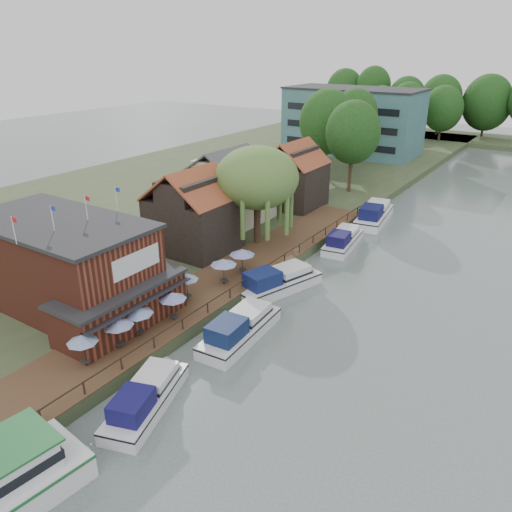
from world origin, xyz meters
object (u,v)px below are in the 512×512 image
Objects in this scene: cruiser_0 at (146,394)px; swan at (84,452)px; pub at (78,269)px; umbrella_5 at (224,271)px; willow at (257,196)px; umbrella_3 at (173,306)px; umbrella_1 at (119,333)px; cottage_a at (193,210)px; cottage_b at (228,185)px; cruiser_4 at (374,212)px; cruiser_3 at (343,238)px; umbrella_4 at (187,286)px; umbrella_0 at (84,351)px; cruiser_1 at (240,325)px; cruiser_2 at (278,279)px; umbrella_2 at (138,321)px; hotel_block at (353,121)px; cottage_c at (294,174)px; umbrella_6 at (242,261)px.

cruiser_0 reaches higher than swan.
pub reaches higher than umbrella_5.
pub is 2.25× the size of cruiser_0.
willow reaches higher than umbrella_3.
umbrella_3 is at bearing 84.12° from umbrella_1.
umbrella_1 is 1.00× the size of umbrella_3.
cottage_b is at bearing 106.70° from cottage_a.
cruiser_4 is at bearing 67.21° from willow.
swan is at bearing -96.07° from cruiser_3.
umbrella_3 is 3.47m from umbrella_4.
umbrella_0 is (6.42, -5.03, -2.36)m from pub.
cottage_a reaches higher than swan.
cruiser_2 reaches higher than cruiser_1.
umbrella_3 is 1.00× the size of umbrella_4.
cruiser_0 is 18.22m from cruiser_2.
umbrella_5 reaches higher than cruiser_1.
cottage_b is at bearing 117.27° from umbrella_4.
cruiser_2 is at bearing 75.32° from umbrella_2.
umbrella_2 is at bearing -100.36° from umbrella_3.
umbrella_0 is 5.40× the size of swan.
umbrella_1 is 1.91m from umbrella_2.
willow is 4.39× the size of umbrella_3.
cruiser_4 reaches higher than cruiser_0.
swan is (5.26, -4.56, -2.07)m from umbrella_0.
cruiser_4 is (-1.59, 31.68, 0.13)m from cruiser_1.
cruiser_4 is (-1.35, 41.35, 0.24)m from cruiser_0.
cottage_a is at bearing -143.51° from cruiser_3.
willow reaches higher than cruiser_3.
hotel_block reaches higher than cottage_a.
cruiser_1 is at bearing -43.80° from umbrella_5.
cottage_b is (4.00, -46.00, -1.90)m from hotel_block.
cottage_c is at bearing 102.98° from umbrella_3.
umbrella_6 is (0.26, 17.72, 0.00)m from umbrella_0.
pub reaches higher than cruiser_1.
umbrella_2 is at bearing -63.57° from cottage_a.
cottage_a is 19.03m from cottage_c.
cruiser_1 is at bearing -56.15° from umbrella_6.
cottage_b is at bearing 124.43° from cruiser_1.
willow reaches higher than cottage_c.
umbrella_0 reaches higher than cruiser_1.
cruiser_1 is (8.50, -15.24, -5.05)m from willow.
umbrella_3 is at bearing 109.96° from swan.
umbrella_4 is at bearing -53.08° from cottage_a.
umbrella_3 is at bearing 20.26° from pub.
cottage_c is 0.88× the size of cruiser_1.
umbrella_5 is 0.27× the size of cruiser_0.
umbrella_6 is (6.68, -21.31, -2.96)m from cottage_c.
cruiser_4 is at bearing 88.98° from cruiser_1.
cruiser_4 is at bearing 38.45° from cottage_b.
willow is at bearing 80.07° from pub.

